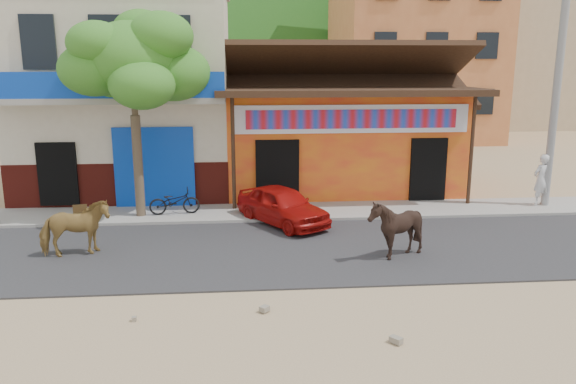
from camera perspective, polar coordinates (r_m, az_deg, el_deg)
name	(u,v)px	position (r m, az deg, el deg)	size (l,w,h in m)	color
ground	(319,289)	(11.87, 3.13, -9.85)	(120.00, 120.00, 0.00)	#9E825B
road	(305,250)	(14.18, 1.74, -5.87)	(60.00, 5.00, 0.04)	#28282B
sidewalk	(292,212)	(17.50, 0.44, -2.05)	(60.00, 2.00, 0.12)	gray
dance_club	(335,139)	(21.31, 4.85, 5.40)	(8.00, 6.00, 3.60)	orange
cafe_building	(130,94)	(21.23, -15.75, 9.54)	(7.00, 6.00, 7.00)	beige
apartment_front	(412,39)	(36.42, 12.46, 14.91)	(9.00, 9.00, 12.00)	#CC723F
apartment_rear	(507,57)	(45.27, 21.32, 12.64)	(8.00, 8.00, 10.00)	tan
hillside	(250,7)	(81.18, -3.89, 18.20)	(100.00, 40.00, 24.00)	#194C14
tree	(135,115)	(16.97, -15.28, 7.53)	(3.00, 3.00, 6.00)	#2D721E
utility_pole	(558,79)	(19.45, 25.72, 10.32)	(0.24, 0.24, 8.00)	gray
cow_tan	(75,228)	(14.42, -20.84, -3.48)	(0.74, 1.62, 1.37)	olive
cow_dark	(396,228)	(13.59, 10.89, -3.63)	(1.18, 1.32, 1.46)	black
red_car	(282,205)	(16.17, -0.58, -1.35)	(1.31, 3.25, 1.11)	#A60F0B
scooter	(174,201)	(17.28, -11.46, -0.95)	(0.52, 1.50, 0.79)	black
pedestrian	(541,180)	(19.70, 24.31, 1.14)	(0.60, 0.40, 1.66)	silver
cafe_chair_left	(79,207)	(17.28, -20.43, -1.42)	(0.40, 0.40, 0.85)	#53361B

